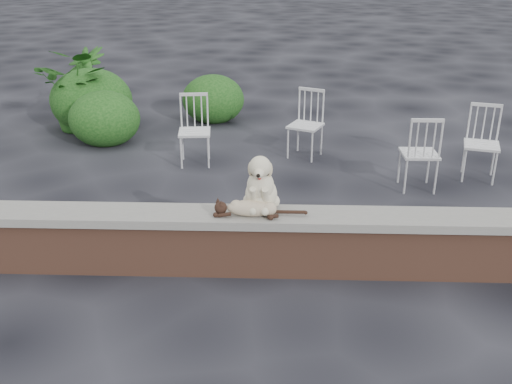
{
  "coord_description": "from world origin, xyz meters",
  "views": [
    {
      "loc": [
        0.02,
        -4.64,
        2.77
      ],
      "look_at": [
        -0.15,
        0.2,
        0.7
      ],
      "focal_mm": 40.65,
      "sensor_mm": 36.0,
      "label": 1
    }
  ],
  "objects_px": {
    "chair_b": "(305,124)",
    "chair_d": "(482,144)",
    "dog": "(261,180)",
    "potted_plant_a": "(79,89)",
    "potted_plant_b": "(89,86)",
    "chair_c": "(419,152)",
    "cat": "(252,207)",
    "chair_a": "(194,131)"
  },
  "relations": [
    {
      "from": "potted_plant_a",
      "to": "potted_plant_b",
      "type": "relative_size",
      "value": 1.07
    },
    {
      "from": "potted_plant_b",
      "to": "chair_d",
      "type": "bearing_deg",
      "value": -22.49
    },
    {
      "from": "cat",
      "to": "chair_b",
      "type": "bearing_deg",
      "value": 83.24
    },
    {
      "from": "dog",
      "to": "potted_plant_a",
      "type": "bearing_deg",
      "value": 129.58
    },
    {
      "from": "dog",
      "to": "chair_d",
      "type": "distance_m",
      "value": 3.56
    },
    {
      "from": "cat",
      "to": "chair_a",
      "type": "height_order",
      "value": "chair_a"
    },
    {
      "from": "chair_d",
      "to": "potted_plant_b",
      "type": "bearing_deg",
      "value": 173.42
    },
    {
      "from": "potted_plant_b",
      "to": "cat",
      "type": "bearing_deg",
      "value": -58.84
    },
    {
      "from": "dog",
      "to": "chair_b",
      "type": "relative_size",
      "value": 0.58
    },
    {
      "from": "cat",
      "to": "chair_d",
      "type": "height_order",
      "value": "chair_d"
    },
    {
      "from": "chair_c",
      "to": "potted_plant_a",
      "type": "xyz_separation_m",
      "value": [
        -4.87,
        2.31,
        0.2
      ]
    },
    {
      "from": "chair_d",
      "to": "potted_plant_b",
      "type": "relative_size",
      "value": 0.75
    },
    {
      "from": "chair_b",
      "to": "chair_d",
      "type": "xyz_separation_m",
      "value": [
        2.18,
        -0.77,
        0.0
      ]
    },
    {
      "from": "cat",
      "to": "chair_d",
      "type": "distance_m",
      "value": 3.7
    },
    {
      "from": "chair_c",
      "to": "chair_d",
      "type": "relative_size",
      "value": 1.0
    },
    {
      "from": "chair_b",
      "to": "chair_d",
      "type": "height_order",
      "value": "same"
    },
    {
      "from": "potted_plant_b",
      "to": "chair_b",
      "type": "bearing_deg",
      "value": -24.33
    },
    {
      "from": "chair_a",
      "to": "chair_d",
      "type": "bearing_deg",
      "value": -12.25
    },
    {
      "from": "chair_b",
      "to": "chair_d",
      "type": "distance_m",
      "value": 2.31
    },
    {
      "from": "chair_c",
      "to": "chair_a",
      "type": "relative_size",
      "value": 1.0
    },
    {
      "from": "chair_c",
      "to": "chair_b",
      "type": "relative_size",
      "value": 1.0
    },
    {
      "from": "dog",
      "to": "chair_d",
      "type": "relative_size",
      "value": 0.58
    },
    {
      "from": "dog",
      "to": "chair_c",
      "type": "bearing_deg",
      "value": 50.12
    },
    {
      "from": "potted_plant_a",
      "to": "potted_plant_b",
      "type": "distance_m",
      "value": 0.4
    },
    {
      "from": "cat",
      "to": "potted_plant_b",
      "type": "height_order",
      "value": "potted_plant_b"
    },
    {
      "from": "cat",
      "to": "potted_plant_b",
      "type": "xyz_separation_m",
      "value": [
        -2.89,
        4.78,
        -0.04
      ]
    },
    {
      "from": "chair_b",
      "to": "potted_plant_a",
      "type": "distance_m",
      "value": 3.74
    },
    {
      "from": "cat",
      "to": "chair_c",
      "type": "xyz_separation_m",
      "value": [
        1.94,
        2.07,
        -0.19
      ]
    },
    {
      "from": "dog",
      "to": "potted_plant_a",
      "type": "relative_size",
      "value": 0.41
    },
    {
      "from": "chair_a",
      "to": "cat",
      "type": "bearing_deg",
      "value": -78.36
    },
    {
      "from": "cat",
      "to": "chair_d",
      "type": "xyz_separation_m",
      "value": [
        2.8,
        2.42,
        -0.19
      ]
    },
    {
      "from": "chair_a",
      "to": "chair_d",
      "type": "xyz_separation_m",
      "value": [
        3.68,
        -0.42,
        0.0
      ]
    },
    {
      "from": "potted_plant_a",
      "to": "chair_c",
      "type": "bearing_deg",
      "value": -25.35
    },
    {
      "from": "chair_a",
      "to": "chair_b",
      "type": "height_order",
      "value": "same"
    },
    {
      "from": "chair_a",
      "to": "chair_c",
      "type": "bearing_deg",
      "value": -21.0
    },
    {
      "from": "potted_plant_a",
      "to": "potted_plant_b",
      "type": "bearing_deg",
      "value": 84.19
    },
    {
      "from": "chair_b",
      "to": "chair_d",
      "type": "bearing_deg",
      "value": 5.35
    },
    {
      "from": "chair_b",
      "to": "potted_plant_a",
      "type": "height_order",
      "value": "potted_plant_a"
    },
    {
      "from": "chair_c",
      "to": "chair_d",
      "type": "height_order",
      "value": "same"
    },
    {
      "from": "dog",
      "to": "chair_d",
      "type": "height_order",
      "value": "dog"
    },
    {
      "from": "cat",
      "to": "chair_b",
      "type": "xyz_separation_m",
      "value": [
        0.62,
        3.19,
        -0.19
      ]
    },
    {
      "from": "cat",
      "to": "potted_plant_a",
      "type": "relative_size",
      "value": 0.72
    }
  ]
}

